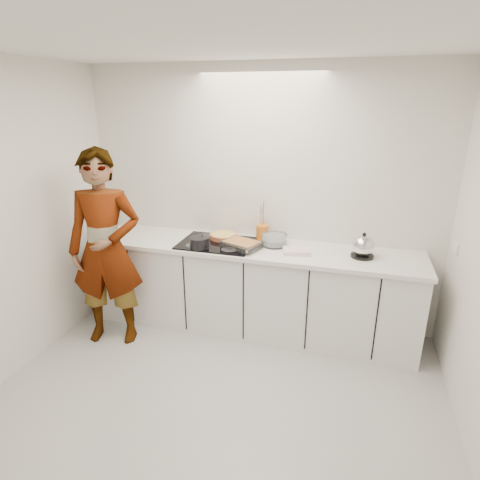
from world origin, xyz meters
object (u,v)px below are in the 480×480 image
(hob, at_px, (217,243))
(saucepan, at_px, (200,242))
(mixing_bowl, at_px, (274,240))
(tart_dish, at_px, (224,236))
(baking_dish, at_px, (242,244))
(kettle, at_px, (363,247))
(cook, at_px, (106,250))
(utensil_crock, at_px, (262,232))

(hob, distance_m, saucepan, 0.22)
(saucepan, relative_size, mixing_bowl, 0.65)
(hob, distance_m, tart_dish, 0.14)
(tart_dish, relative_size, mixing_bowl, 1.20)
(baking_dish, bearing_deg, kettle, 5.53)
(cook, bearing_deg, tart_dish, 19.92)
(kettle, bearing_deg, utensil_crock, 168.33)
(mixing_bowl, bearing_deg, utensil_crock, 140.07)
(tart_dish, relative_size, saucepan, 1.85)
(mixing_bowl, distance_m, utensil_crock, 0.20)
(mixing_bowl, bearing_deg, baking_dish, -146.60)
(utensil_crock, height_order, cook, cook)
(baking_dish, relative_size, kettle, 1.70)
(hob, xyz_separation_m, utensil_crock, (0.41, 0.24, 0.07))
(baking_dish, bearing_deg, tart_dish, 139.80)
(mixing_bowl, bearing_deg, hob, -168.73)
(tart_dish, xyz_separation_m, cook, (-0.94, -0.65, -0.01))
(kettle, bearing_deg, tart_dish, 175.57)
(hob, height_order, tart_dish, tart_dish)
(utensil_crock, bearing_deg, baking_dish, -112.84)
(utensil_crock, bearing_deg, mixing_bowl, -39.93)
(tart_dish, bearing_deg, mixing_bowl, -3.06)
(mixing_bowl, height_order, utensil_crock, utensil_crock)
(utensil_crock, relative_size, cook, 0.08)
(saucepan, bearing_deg, tart_dish, 67.45)
(kettle, bearing_deg, saucepan, -171.79)
(saucepan, relative_size, cook, 0.11)
(kettle, relative_size, utensil_crock, 1.50)
(mixing_bowl, height_order, cook, cook)
(baking_dish, height_order, utensil_crock, utensil_crock)
(kettle, height_order, cook, cook)
(tart_dish, distance_m, mixing_bowl, 0.53)
(saucepan, bearing_deg, mixing_bowl, 23.75)
(mixing_bowl, xyz_separation_m, kettle, (0.83, -0.08, 0.05))
(baking_dish, bearing_deg, saucepan, -164.31)
(cook, bearing_deg, mixing_bowl, 8.16)
(baking_dish, relative_size, mixing_bowl, 1.30)
(mixing_bowl, bearing_deg, cook, -157.00)
(saucepan, distance_m, utensil_crock, 0.66)
(baking_dish, distance_m, mixing_bowl, 0.33)
(saucepan, relative_size, kettle, 0.85)
(hob, bearing_deg, saucepan, -120.90)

